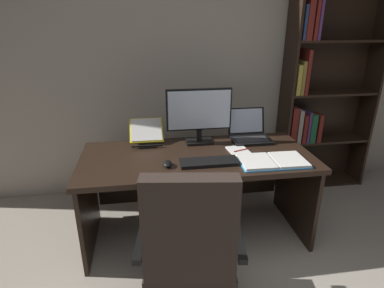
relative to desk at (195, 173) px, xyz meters
The scene contains 12 objects.
wall_back 1.15m from the desk, 82.10° to the left, with size 5.69×0.12×2.62m, color #A89E8E.
desk is the anchor object (origin of this frame).
bookshelf 1.53m from the desk, 25.20° to the left, with size 0.92×0.28×2.00m.
office_chair 0.90m from the desk, 101.11° to the right, with size 0.66×0.60×1.02m.
monitor 0.47m from the desk, 72.07° to the left, with size 0.54×0.16×0.45m.
laptop 0.59m from the desk, 21.24° to the left, with size 0.32×0.31×0.24m.
keyboard 0.32m from the desk, 75.92° to the right, with size 0.42×0.15×0.02m, color black.
computer_mouse 0.40m from the desk, 134.60° to the right, with size 0.06×0.10×0.04m, color black.
reading_stand_with_book 0.53m from the desk, 145.55° to the left, with size 0.28×0.29×0.17m.
open_binder 0.63m from the desk, 29.40° to the right, with size 0.49×0.29×0.02m.
notepad 0.39m from the desk, 11.00° to the right, with size 0.15×0.21×0.01m, color silver.
pen 0.41m from the desk, 10.39° to the right, with size 0.01×0.01×0.14m, color maroon.
Camera 1 is at (-0.49, -0.76, 1.71)m, focal length 30.04 mm.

